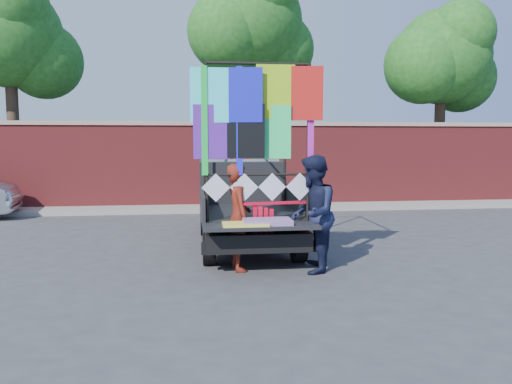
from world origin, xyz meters
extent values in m
plane|color=#38383A|center=(0.00, 0.00, 0.00)|extent=(90.00, 90.00, 0.00)
cube|color=maroon|center=(0.00, 7.00, 1.25)|extent=(30.00, 0.35, 2.50)
cube|color=#9E886E|center=(0.00, 7.00, 2.55)|extent=(30.00, 0.45, 0.12)
cube|color=gray|center=(0.00, 6.30, 0.06)|extent=(30.00, 1.20, 0.12)
cylinder|color=#38281C|center=(-6.50, 8.20, 2.45)|extent=(0.36, 0.36, 4.90)
sphere|color=#1E4E16|center=(-6.50, 8.20, 5.25)|extent=(3.20, 3.20, 3.20)
sphere|color=#1E4E16|center=(-5.60, 8.60, 4.55)|extent=(2.40, 2.40, 2.40)
sphere|color=#1E4E16|center=(-6.20, 7.60, 5.95)|extent=(2.20, 2.20, 2.20)
cylinder|color=#38281C|center=(1.00, 8.20, 2.73)|extent=(0.36, 0.36, 5.46)
sphere|color=#1E4E16|center=(1.00, 8.20, 5.85)|extent=(3.20, 3.20, 3.20)
sphere|color=#1E4E16|center=(1.90, 8.60, 5.07)|extent=(2.40, 2.40, 2.40)
sphere|color=#1E4E16|center=(0.20, 7.90, 5.46)|extent=(2.60, 2.60, 2.60)
cylinder|color=#38281C|center=(7.50, 8.20, 2.27)|extent=(0.36, 0.36, 4.55)
sphere|color=#1E4E16|center=(7.50, 8.20, 4.88)|extent=(3.20, 3.20, 3.20)
sphere|color=#1E4E16|center=(8.40, 8.60, 4.23)|extent=(2.40, 2.40, 2.40)
sphere|color=#1E4E16|center=(6.70, 7.90, 4.55)|extent=(2.60, 2.60, 2.60)
sphere|color=#1E4E16|center=(7.80, 7.60, 5.52)|extent=(2.20, 2.20, 2.20)
cylinder|color=black|center=(-0.70, 2.51, 0.32)|extent=(0.21, 0.64, 0.64)
cylinder|color=black|center=(-0.70, -0.10, 0.32)|extent=(0.21, 0.64, 0.64)
cylinder|color=black|center=(0.80, 2.51, 0.32)|extent=(0.21, 0.64, 0.64)
cylinder|color=black|center=(0.80, -0.10, 0.32)|extent=(0.21, 0.64, 0.64)
cube|color=black|center=(0.05, 1.16, 0.48)|extent=(1.64, 4.06, 0.29)
cube|color=black|center=(0.05, 0.43, 0.75)|extent=(1.74, 2.22, 0.10)
cube|color=black|center=(-0.80, 0.43, 0.97)|extent=(0.06, 2.22, 0.43)
cube|color=black|center=(0.90, 0.43, 0.97)|extent=(0.06, 2.22, 0.43)
cube|color=black|center=(0.05, 1.53, 0.97)|extent=(1.74, 0.06, 0.43)
cube|color=black|center=(0.05, 2.46, 1.01)|extent=(1.74, 1.55, 1.21)
cube|color=#8C9EAD|center=(0.05, 2.03, 1.40)|extent=(1.55, 0.06, 0.53)
cube|color=#8C9EAD|center=(0.05, 3.19, 1.21)|extent=(1.55, 0.10, 0.68)
cube|color=black|center=(0.05, 3.52, 0.77)|extent=(1.69, 0.87, 0.53)
cube|color=black|center=(0.05, -0.92, 0.77)|extent=(1.74, 0.53, 0.06)
cube|color=black|center=(0.05, -0.69, 0.41)|extent=(1.79, 0.14, 0.17)
cylinder|color=black|center=(-0.74, -0.58, 2.01)|extent=(0.05, 0.05, 2.41)
cylinder|color=black|center=(-0.74, 1.45, 2.01)|extent=(0.05, 0.05, 2.41)
cylinder|color=black|center=(0.84, -0.58, 2.01)|extent=(0.05, 0.05, 2.41)
cylinder|color=black|center=(0.84, 1.45, 2.01)|extent=(0.05, 0.05, 2.41)
cylinder|color=black|center=(0.05, -0.58, 3.22)|extent=(1.64, 0.04, 0.04)
cylinder|color=black|center=(0.05, 1.45, 3.22)|extent=(1.64, 0.04, 0.04)
cylinder|color=black|center=(-0.74, 0.43, 3.22)|extent=(0.04, 2.08, 0.04)
cylinder|color=black|center=(0.84, 0.43, 3.22)|extent=(0.04, 2.08, 0.04)
cylinder|color=black|center=(0.05, -0.58, 1.53)|extent=(1.64, 0.04, 0.04)
cube|color=#35F8FF|center=(-0.67, -0.60, 2.78)|extent=(0.60, 0.01, 0.82)
cube|color=#171CD1|center=(-0.19, -0.64, 2.78)|extent=(0.60, 0.01, 0.82)
cube|color=#9ED516|center=(0.29, -0.60, 2.78)|extent=(0.60, 0.01, 0.82)
cube|color=red|center=(0.78, -0.64, 2.78)|extent=(0.60, 0.01, 0.82)
cube|color=#5F22AB|center=(-0.67, -0.60, 2.15)|extent=(0.60, 0.01, 0.82)
cube|color=black|center=(-0.19, -0.64, 2.15)|extent=(0.60, 0.01, 0.82)
cube|color=#29E874|center=(0.29, -0.60, 2.15)|extent=(0.60, 0.01, 0.82)
cube|color=green|center=(-0.77, -0.62, 2.35)|extent=(0.10, 0.01, 1.64)
cube|color=#C621B1|center=(0.87, -0.62, 2.35)|extent=(0.10, 0.01, 1.64)
cube|color=#1C25FF|center=(-0.24, -0.62, 2.35)|extent=(0.10, 0.01, 1.64)
cube|color=silver|center=(-0.61, -0.61, 1.33)|extent=(0.44, 0.01, 0.44)
cube|color=silver|center=(-0.17, -0.61, 1.33)|extent=(0.44, 0.01, 0.44)
cube|color=silver|center=(0.27, -0.61, 1.33)|extent=(0.44, 0.01, 0.44)
cube|color=silver|center=(0.71, -0.61, 1.33)|extent=(0.44, 0.01, 0.44)
cube|color=#EF3555|center=(0.15, -0.92, 0.84)|extent=(0.72, 0.43, 0.08)
cube|color=#EFE74B|center=(-0.19, -0.98, 0.82)|extent=(0.68, 0.39, 0.04)
imported|color=maroon|center=(-0.25, -0.48, 0.85)|extent=(0.49, 0.67, 1.70)
imported|color=#151935|center=(0.89, -0.73, 0.92)|extent=(0.90, 1.04, 1.83)
cube|color=red|center=(0.32, -0.60, 1.08)|extent=(1.03, 0.17, 0.04)
cube|color=red|center=(0.00, -0.62, 0.76)|extent=(0.06, 0.02, 0.59)
cube|color=red|center=(0.08, -0.62, 0.74)|extent=(0.06, 0.02, 0.59)
cube|color=red|center=(0.17, -0.62, 0.72)|extent=(0.06, 0.02, 0.59)
cube|color=red|center=(0.26, -0.62, 0.70)|extent=(0.06, 0.02, 0.59)
camera|label=1|loc=(-0.93, -8.24, 2.07)|focal=35.00mm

